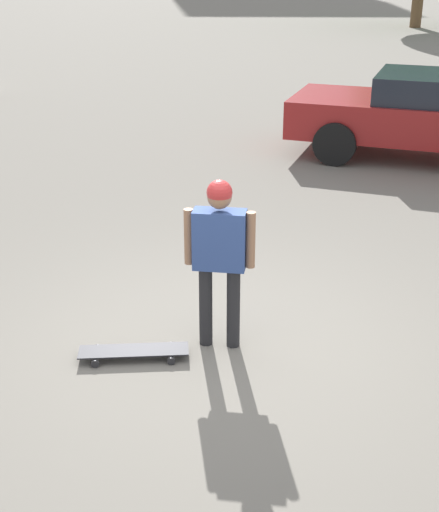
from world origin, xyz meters
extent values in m
plane|color=gray|center=(0.00, 0.00, 0.00)|extent=(220.00, 220.00, 0.00)
cylinder|color=#262628|center=(0.01, 0.12, 0.39)|extent=(0.12, 0.12, 0.77)
cylinder|color=#262628|center=(-0.01, -0.12, 0.39)|extent=(0.12, 0.12, 0.77)
cube|color=#334C8C|center=(0.00, 0.00, 1.04)|extent=(0.25, 0.47, 0.53)
cylinder|color=#9E7051|center=(0.03, 0.27, 1.05)|extent=(0.08, 0.08, 0.50)
cylinder|color=#9E7051|center=(-0.03, -0.27, 1.05)|extent=(0.08, 0.08, 0.50)
sphere|color=#9E7051|center=(0.00, 0.00, 1.42)|extent=(0.21, 0.21, 0.21)
sphere|color=red|center=(0.00, 0.00, 1.46)|extent=(0.22, 0.22, 0.22)
cube|color=#232328|center=(-0.26, 0.75, 0.08)|extent=(0.32, 0.98, 0.01)
cylinder|color=#262628|center=(-0.42, 1.07, 0.04)|extent=(0.04, 0.07, 0.07)
cylinder|color=#262628|center=(-0.17, 1.09, 0.04)|extent=(0.04, 0.07, 0.07)
cylinder|color=#262628|center=(-0.36, 0.41, 0.04)|extent=(0.04, 0.07, 0.07)
cylinder|color=#262628|center=(-0.10, 0.44, 0.04)|extent=(0.04, 0.07, 0.07)
cube|color=maroon|center=(6.32, -3.38, 0.67)|extent=(3.17, 5.00, 0.63)
cylinder|color=black|center=(5.88, -1.73, 0.36)|extent=(0.40, 0.74, 0.71)
cylinder|color=black|center=(7.64, -2.28, 0.36)|extent=(0.40, 0.74, 0.71)
camera|label=1|loc=(-5.66, -0.17, 3.36)|focal=50.00mm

